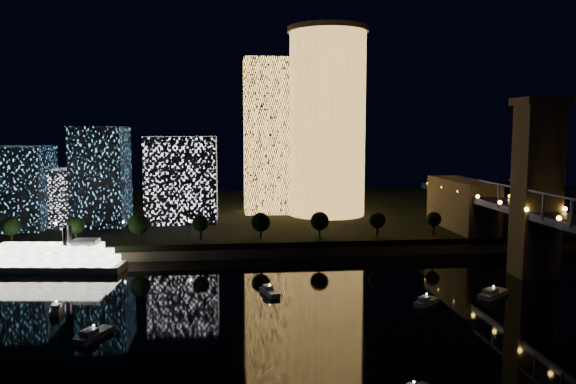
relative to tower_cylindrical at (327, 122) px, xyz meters
name	(u,v)px	position (x,y,z in m)	size (l,w,h in m)	color
ground	(343,356)	(-21.23, -138.39, -44.35)	(520.00, 520.00, 0.00)	black
far_bank	(273,214)	(-21.23, 21.61, -41.85)	(420.00, 160.00, 5.00)	black
seawall	(292,252)	(-21.23, -56.39, -42.85)	(420.00, 6.00, 3.00)	#6B5E4C
tower_cylindrical	(327,122)	(0.00, 0.00, 0.00)	(34.00, 34.00, 78.44)	#F0AC4C
tower_rectangular	(268,137)	(-24.39, 10.79, -6.04)	(20.94, 20.94, 66.62)	#F0AC4C
midrise_blocks	(108,183)	(-87.97, -15.36, -23.30)	(83.03, 33.93, 37.49)	silver
riverboat	(43,259)	(-96.04, -67.95, -40.84)	(46.21, 14.41, 13.70)	silver
motorboats	(338,335)	(-20.62, -130.36, -43.53)	(129.39, 69.25, 2.78)	silver
esplanade_trees	(181,224)	(-57.65, -50.39, -33.88)	(165.79, 6.81, 8.90)	black
street_lamps	(189,225)	(-55.23, -44.39, -35.33)	(132.70, 0.70, 5.65)	black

